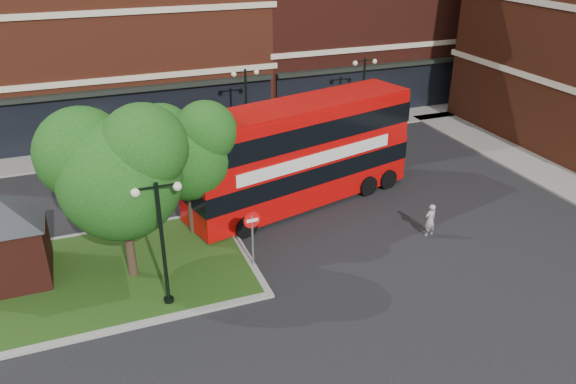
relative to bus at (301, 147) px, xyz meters
name	(u,v)px	position (x,y,z in m)	size (l,w,h in m)	color
ground	(308,277)	(-2.25, -6.33, -3.00)	(120.00, 120.00, 0.00)	black
pavement_far	(209,141)	(-2.25, 10.17, -2.94)	(44.00, 3.00, 0.12)	slate
terrace_far_left	(57,20)	(-10.25, 17.67, 4.00)	(26.00, 12.00, 14.00)	maroon
traffic_island	(94,277)	(-10.25, -3.33, -2.93)	(12.60, 7.60, 0.15)	gray
kiosk	(1,229)	(-13.25, -2.33, -0.68)	(6.51, 6.51, 3.60)	#471911
tree_island_west	(116,167)	(-8.85, -3.75, 1.80)	(5.40, 4.71, 7.21)	#2D2116
tree_island_east	(185,147)	(-5.83, -1.26, 1.24)	(4.46, 3.90, 6.29)	#2D2116
lamp_island	(162,239)	(-7.75, -6.13, -0.17)	(1.72, 0.36, 5.00)	black
lamp_far_left	(246,105)	(-0.25, 8.17, -0.17)	(1.72, 0.36, 5.00)	black
lamp_far_right	(363,92)	(7.75, 8.17, -0.17)	(1.72, 0.36, 5.00)	black
bus	(301,147)	(0.00, 0.00, 0.00)	(12.26, 5.65, 4.57)	#B70807
woman	(430,220)	(4.18, -5.21, -2.22)	(0.57, 0.37, 1.56)	gray
car_silver	(120,153)	(-7.95, 8.17, -2.21)	(1.87, 4.64, 1.58)	silver
car_white	(308,130)	(3.88, 8.17, -2.31)	(1.46, 4.18, 1.38)	silver
no_entry_sign	(252,228)	(-4.05, -4.83, -1.18)	(0.71, 0.10, 2.55)	slate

